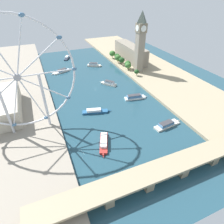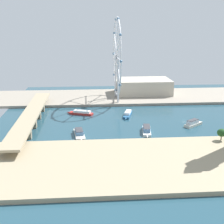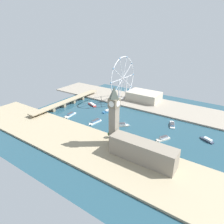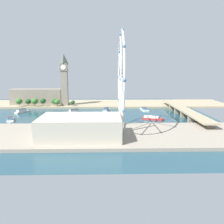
% 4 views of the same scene
% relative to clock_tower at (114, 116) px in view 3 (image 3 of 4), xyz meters
% --- Properties ---
extents(ground_plane, '(378.62, 378.62, 0.00)m').
position_rel_clock_tower_xyz_m(ground_plane, '(79.57, 24.85, -47.85)').
color(ground_plane, '#234756').
extents(riverbank_left, '(90.00, 520.00, 3.00)m').
position_rel_clock_tower_xyz_m(riverbank_left, '(-24.74, 24.85, -46.35)').
color(riverbank_left, tan).
rests_on(riverbank_left, ground_plane).
extents(riverbank_right, '(90.00, 520.00, 3.00)m').
position_rel_clock_tower_xyz_m(riverbank_right, '(183.88, 24.85, -46.35)').
color(riverbank_right, gray).
rests_on(riverbank_right, ground_plane).
extents(clock_tower, '(13.50, 13.50, 86.02)m').
position_rel_clock_tower_xyz_m(clock_tower, '(0.00, 0.00, 0.00)').
color(clock_tower, gray).
rests_on(clock_tower, riverbank_left).
extents(parliament_block, '(22.00, 87.13, 26.71)m').
position_rel_clock_tower_xyz_m(parliament_block, '(-12.69, -51.56, -31.49)').
color(parliament_block, gray).
rests_on(parliament_block, riverbank_left).
extents(tree_row_embankment, '(13.75, 97.27, 13.97)m').
position_rel_clock_tower_xyz_m(tree_row_embankment, '(11.91, -38.99, -36.60)').
color(tree_row_embankment, '#513823').
rests_on(tree_row_embankment, riverbank_left).
extents(ferris_wheel, '(98.29, 3.20, 100.51)m').
position_rel_clock_tower_xyz_m(ferris_wheel, '(163.88, 85.88, 7.13)').
color(ferris_wheel, silver).
rests_on(ferris_wheel, riverbank_right).
extents(riverside_hall, '(48.07, 73.24, 19.42)m').
position_rel_clock_tower_xyz_m(riverside_hall, '(196.46, 47.21, -35.14)').
color(riverside_hall, '#BCB29E').
rests_on(riverside_hall, riverbank_right).
extents(river_bridge, '(190.62, 16.84, 10.14)m').
position_rel_clock_tower_xyz_m(river_bridge, '(79.57, 178.66, -40.31)').
color(river_bridge, tan).
rests_on(river_bridge, ground_plane).
extents(tour_boat_0, '(32.57, 13.51, 4.62)m').
position_rel_clock_tower_xyz_m(tour_boat_0, '(98.42, 80.24, -46.00)').
color(tour_boat_0, '#235684').
rests_on(tour_boat_0, ground_plane).
extents(tour_boat_1, '(25.42, 16.94, 6.19)m').
position_rel_clock_tower_xyz_m(tour_boat_1, '(55.11, -54.69, -45.33)').
color(tour_boat_1, beige).
rests_on(tour_boat_1, ground_plane).
extents(tour_boat_2, '(14.57, 23.43, 4.88)m').
position_rel_clock_tower_xyz_m(tour_boat_2, '(90.37, -111.36, -45.85)').
color(tour_boat_2, '#2D384C').
rests_on(tour_boat_2, ground_plane).
extents(tour_boat_3, '(33.00, 17.10, 4.82)m').
position_rel_clock_tower_xyz_m(tour_boat_3, '(111.60, -50.18, -45.93)').
color(tour_boat_3, white).
rests_on(tour_boat_3, ground_plane).
extents(tour_boat_4, '(19.41, 22.85, 6.24)m').
position_rel_clock_tower_xyz_m(tour_boat_4, '(58.78, 21.89, -45.29)').
color(tour_boat_4, beige).
rests_on(tour_boat_4, ground_plane).
extents(tour_boat_5, '(30.38, 10.81, 5.35)m').
position_rel_clock_tower_xyz_m(tour_boat_5, '(43.33, 70.06, -45.57)').
color(tour_boat_5, white).
rests_on(tour_boat_5, ground_plane).
extents(tour_boat_6, '(33.15, 11.18, 4.99)m').
position_rel_clock_tower_xyz_m(tour_boat_6, '(39.94, 130.61, -45.86)').
color(tour_boat_6, beige).
rests_on(tour_boat_6, ground_plane).
extents(tour_boat_7, '(15.93, 30.07, 4.64)m').
position_rel_clock_tower_xyz_m(tour_boat_7, '(107.20, 130.04, -45.86)').
color(tour_boat_7, '#B22D28').
rests_on(tour_boat_7, ground_plane).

